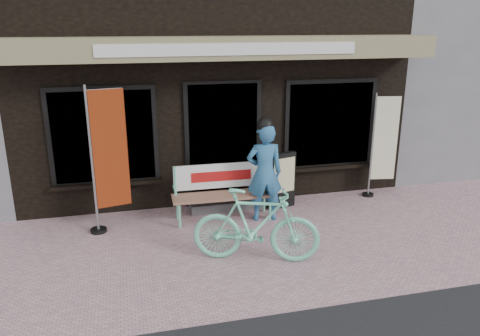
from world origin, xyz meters
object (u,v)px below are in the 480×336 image
object	(u,v)px
person	(265,171)
menu_stand	(282,180)
nobori_red	(107,158)
nobori_cream	(383,144)
bicycle	(256,226)
bench	(222,187)

from	to	relation	value
person	menu_stand	world-z (taller)	person
nobori_red	nobori_cream	world-z (taller)	nobori_red
person	nobori_red	distance (m)	2.46
nobori_cream	menu_stand	bearing A→B (deg)	-166.14
bicycle	nobori_red	bearing A→B (deg)	71.18
nobori_red	menu_stand	bearing A→B (deg)	-8.40
nobori_cream	bicycle	bearing A→B (deg)	-137.31
person	nobori_cream	world-z (taller)	nobori_cream
bench	bicycle	world-z (taller)	bicycle
nobori_cream	menu_stand	xyz separation A→B (m)	(-1.97, -0.13, -0.49)
bench	nobori_red	xyz separation A→B (m)	(-1.78, -0.05, 0.65)
person	menu_stand	xyz separation A→B (m)	(0.46, 0.42, -0.33)
nobori_red	person	bearing A→B (deg)	-17.42
bench	person	world-z (taller)	person
menu_stand	nobori_red	bearing A→B (deg)	169.33
bicycle	nobori_red	distance (m)	2.53
bicycle	nobori_cream	world-z (taller)	nobori_cream
nobori_cream	nobori_red	bearing A→B (deg)	-165.66
bicycle	menu_stand	xyz separation A→B (m)	(0.97, 1.75, -0.01)
person	bicycle	distance (m)	1.46
person	menu_stand	size ratio (longest dim) A/B	1.72
menu_stand	person	bearing A→B (deg)	-152.60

